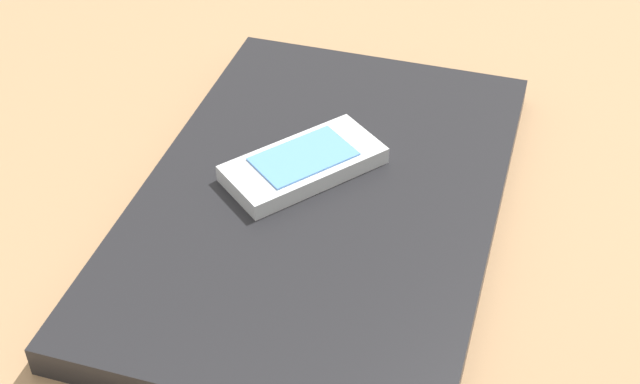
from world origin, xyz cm
name	(u,v)px	position (x,y,z in cm)	size (l,w,h in cm)	color
desk_surface	(384,203)	(0.00, 0.00, 1.50)	(120.00, 80.00, 3.00)	#9E7751
laptop_closed	(320,204)	(-4.10, 3.53, 4.01)	(34.60, 22.75, 2.02)	black
cell_phone_on_laptop	(304,164)	(-2.35, 5.15, 5.65)	(11.23, 10.52, 1.32)	silver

